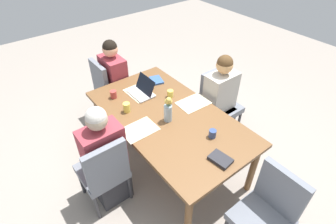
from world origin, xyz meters
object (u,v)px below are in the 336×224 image
object	(u,v)px
chair_near_left_mid	(104,170)
dining_table	(168,120)
person_head_left_left_far	(115,85)
laptop_head_left_left_far	(142,91)
person_near_left_mid	(106,161)
chair_far_left_near	(218,100)
coffee_mug_near_left	(113,94)
chair_head_right_right_near	(268,210)
book_blue_cover	(220,159)
coffee_mug_near_right	(212,134)
coffee_mug_centre_right	(127,107)
flower_vase	(168,110)
coffee_mug_centre_left	(170,94)
book_red_cover	(156,80)
person_far_left_near	(219,103)
chair_head_left_left_far	(109,86)

from	to	relation	value
chair_near_left_mid	dining_table	bearing A→B (deg)	94.47
person_head_left_left_far	laptop_head_left_left_far	bearing A→B (deg)	3.17
person_near_left_mid	chair_far_left_near	bearing A→B (deg)	92.03
person_head_left_left_far	coffee_mug_near_left	size ratio (longest dim) A/B	13.03
chair_head_right_right_near	book_blue_cover	size ratio (longest dim) A/B	4.50
chair_near_left_mid	coffee_mug_near_right	bearing A→B (deg)	64.85
dining_table	laptop_head_left_left_far	world-z (taller)	laptop_head_left_left_far
laptop_head_left_left_far	coffee_mug_centre_right	world-z (taller)	laptop_head_left_left_far
chair_far_left_near	flower_vase	xyz separation A→B (m)	(0.13, -0.93, 0.36)
dining_table	coffee_mug_centre_left	world-z (taller)	coffee_mug_centre_left
person_head_left_left_far	coffee_mug_near_right	xyz separation A→B (m)	(1.72, 0.17, 0.24)
book_red_cover	coffee_mug_near_right	bearing A→B (deg)	7.90
person_far_left_near	coffee_mug_centre_left	distance (m)	0.69
person_head_left_left_far	flower_vase	bearing A→B (deg)	-0.83
chair_far_left_near	chair_head_left_left_far	xyz separation A→B (m)	(-1.18, -0.99, 0.00)
chair_far_left_near	coffee_mug_near_right	xyz separation A→B (m)	(0.60, -0.74, 0.27)
dining_table	coffee_mug_centre_right	xyz separation A→B (m)	(-0.34, -0.32, 0.13)
coffee_mug_near_left	coffee_mug_centre_right	size ratio (longest dim) A/B	0.84
dining_table	chair_head_right_right_near	bearing A→B (deg)	3.07
chair_head_left_left_far	flower_vase	size ratio (longest dim) A/B	3.00
person_far_left_near	book_blue_cover	world-z (taller)	person_far_left_near
book_blue_cover	person_near_left_mid	bearing A→B (deg)	-143.94
chair_near_left_mid	book_red_cover	world-z (taller)	chair_near_left_mid
coffee_mug_near_right	book_blue_cover	bearing A→B (deg)	-31.49
coffee_mug_near_right	coffee_mug_centre_right	distance (m)	0.98
chair_far_left_near	chair_head_left_left_far	bearing A→B (deg)	-140.01
person_near_left_mid	book_blue_cover	xyz separation A→B (m)	(0.80, 0.77, 0.22)
chair_head_right_right_near	laptop_head_left_left_far	size ratio (longest dim) A/B	2.81
flower_vase	book_blue_cover	bearing A→B (deg)	2.20
chair_head_left_left_far	chair_head_right_right_near	bearing A→B (deg)	3.84
person_far_left_near	chair_near_left_mid	xyz separation A→B (m)	(0.06, -1.67, -0.03)
person_near_left_mid	laptop_head_left_left_far	world-z (taller)	person_near_left_mid
chair_head_left_left_far	laptop_head_left_left_far	xyz separation A→B (m)	(0.72, 0.11, 0.27)
coffee_mug_near_right	dining_table	bearing A→B (deg)	-164.61
dining_table	flower_vase	world-z (taller)	flower_vase
coffee_mug_centre_right	coffee_mug_near_right	bearing A→B (deg)	28.01
dining_table	book_blue_cover	distance (m)	0.80
person_head_left_left_far	book_blue_cover	bearing A→B (deg)	0.30
chair_head_right_right_near	coffee_mug_centre_right	distance (m)	1.71
coffee_mug_near_left	chair_near_left_mid	bearing A→B (deg)	-36.46
chair_head_right_right_near	flower_vase	bearing A→B (deg)	-174.76
dining_table	person_head_left_left_far	bearing A→B (deg)	-178.72
laptop_head_left_left_far	coffee_mug_centre_left	xyz separation A→B (m)	(0.26, 0.23, 0.00)
book_blue_cover	flower_vase	bearing A→B (deg)	174.60
coffee_mug_centre_right	laptop_head_left_left_far	bearing A→B (deg)	119.53
chair_head_right_right_near	chair_far_left_near	bearing A→B (deg)	149.31
person_near_left_mid	flower_vase	bearing A→B (deg)	84.78
chair_far_left_near	person_far_left_near	bearing A→B (deg)	-38.76
coffee_mug_centre_left	laptop_head_left_left_far	bearing A→B (deg)	-138.89
coffee_mug_near_left	book_blue_cover	size ratio (longest dim) A/B	0.46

